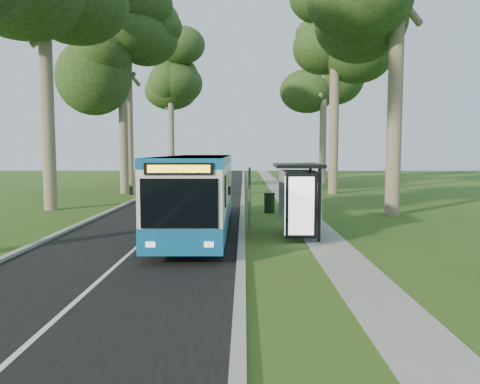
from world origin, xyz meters
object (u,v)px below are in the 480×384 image
object	(u,v)px
bus	(198,193)
bus_shelter	(303,186)
car_white	(151,177)
litter_bin	(269,203)
car_silver	(159,175)
bus_stop_sign	(250,193)

from	to	relation	value
bus	bus_shelter	bearing A→B (deg)	-14.87
bus	car_white	bearing A→B (deg)	104.69
litter_bin	car_white	distance (m)	22.62
bus	car_silver	bearing A→B (deg)	102.88
bus	bus_stop_sign	distance (m)	2.06
bus	bus_stop_sign	world-z (taller)	bus
bus	car_silver	world-z (taller)	bus
bus_stop_sign	litter_bin	bearing A→B (deg)	89.19
bus_shelter	car_white	bearing A→B (deg)	113.34
bus	litter_bin	distance (m)	6.79
car_silver	car_white	bearing A→B (deg)	-71.19
car_silver	litter_bin	bearing A→B (deg)	-43.12
litter_bin	bus_shelter	bearing A→B (deg)	-83.07
bus_shelter	bus	bearing A→B (deg)	166.79
bus_stop_sign	car_white	xyz separation A→B (m)	(-9.09, 26.51, -0.92)
bus	bus_stop_sign	size ratio (longest dim) A/B	4.37
bus_stop_sign	bus_shelter	distance (m)	2.08
car_white	bus_stop_sign	bearing A→B (deg)	-94.44
bus	bus_stop_sign	bearing A→B (deg)	-11.10
bus_shelter	car_silver	world-z (taller)	bus_shelter
bus_stop_sign	car_silver	size ratio (longest dim) A/B	0.53
bus_stop_sign	bus_shelter	size ratio (longest dim) A/B	0.81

